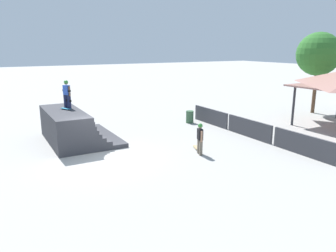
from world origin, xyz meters
The scene contains 9 objects.
ground_plane centered at (0.00, 0.00, 0.00)m, with size 160.00×160.00×0.00m, color #A3A09B.
quarter_pipe_ramp centered at (-3.32, -0.65, 0.79)m, with size 5.13×3.61×1.80m.
skater_on_deck centered at (-4.06, -0.59, 2.71)m, with size 0.67×0.41×1.59m.
skateboard_on_deck centered at (-3.62, -0.80, 1.86)m, with size 0.77×0.49×0.09m.
bystander_walking centered at (2.01, 4.39, 0.93)m, with size 0.62×0.32×1.58m.
skateboard_on_ground centered at (1.17, 4.76, 0.06)m, with size 0.81×0.45×0.09m.
barrier_fence centered at (0.76, 8.76, 0.53)m, with size 11.20×0.12×1.05m.
tree_beside_pavilion centered at (-2.22, 18.33, 4.63)m, with size 3.35×3.35×6.32m.
trash_bin centered at (-4.04, 7.70, 0.42)m, with size 0.52×0.52×0.85m, color #385B3D.
Camera 1 is at (14.81, -4.53, 5.24)m, focal length 35.00 mm.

